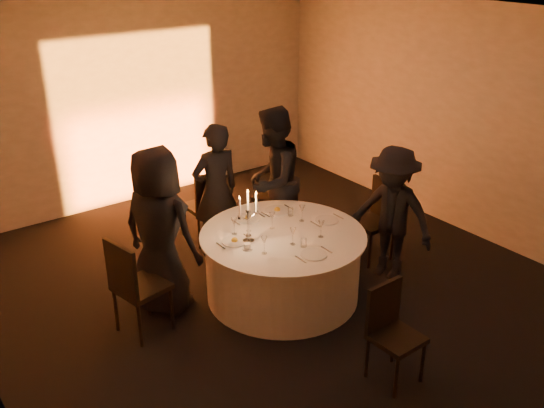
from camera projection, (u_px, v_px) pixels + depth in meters
floor at (283, 295)px, 6.82m from camera, size 7.00×7.00×0.00m
ceiling at (285, 19)px, 5.59m from camera, size 7.00×7.00×0.00m
wall_back at (137, 101)px, 8.78m from camera, size 7.00×0.00×7.00m
wall_right at (468, 121)px, 7.83m from camera, size 0.00×7.00×7.00m
uplighter_fixture at (154, 199)px, 9.15m from camera, size 0.25×0.12×0.10m
banquet_table at (283, 265)px, 6.66m from camera, size 1.80×1.80×0.77m
chair_left at (133, 282)px, 5.92m from camera, size 0.55×0.55×1.06m
chair_back_left at (207, 202)px, 7.78m from camera, size 0.44×0.44×1.00m
chair_back_right at (274, 192)px, 8.26m from camera, size 0.53×0.54×0.89m
chair_right at (377, 215)px, 7.42m from camera, size 0.45×0.45×1.01m
chair_front at (391, 327)px, 5.38m from camera, size 0.42×0.42×0.93m
guest_left at (159, 231)px, 6.24m from camera, size 0.92×1.06×1.82m
guest_back_left at (216, 191)px, 7.37m from camera, size 0.64×0.44×1.71m
guest_back_right at (272, 181)px, 7.48m from camera, size 1.14×1.07×1.86m
guest_right at (392, 214)px, 6.91m from camera, size 0.86×1.16×1.60m
plate_left at (235, 240)px, 6.33m from camera, size 0.36×0.27×0.08m
plate_back_left at (248, 218)px, 6.84m from camera, size 0.35×0.28×0.08m
plate_back_right at (277, 210)px, 7.03m from camera, size 0.36×0.30×0.08m
plate_right at (327, 220)px, 6.80m from camera, size 0.36×0.26×0.01m
plate_front at (314, 254)px, 6.07m from camera, size 0.36×0.27×0.01m
coffee_cup at (247, 246)px, 6.18m from camera, size 0.11×0.11×0.07m
candelabra at (248, 224)px, 6.25m from camera, size 0.25×0.12×0.60m
wine_glass_a at (302, 210)px, 6.74m from camera, size 0.07×0.07×0.19m
wine_glass_b at (321, 225)px, 6.39m from camera, size 0.07×0.07×0.19m
wine_glass_c at (249, 220)px, 6.51m from camera, size 0.07×0.07×0.19m
wine_glass_d at (272, 217)px, 6.57m from camera, size 0.07×0.07×0.19m
wine_glass_e at (234, 223)px, 6.45m from camera, size 0.07×0.07×0.19m
wine_glass_f at (293, 232)px, 6.23m from camera, size 0.07×0.07×0.19m
wine_glass_g at (264, 241)px, 6.05m from camera, size 0.07×0.07×0.19m
tumbler_a at (291, 212)px, 6.91m from camera, size 0.07×0.07×0.09m
tumbler_b at (304, 243)px, 6.22m from camera, size 0.07×0.07×0.09m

